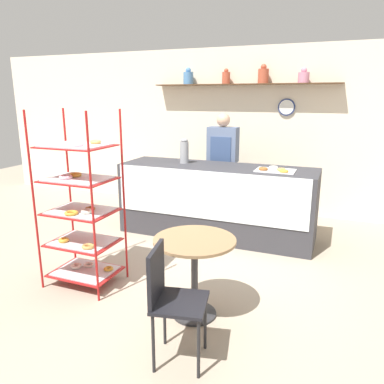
{
  "coord_description": "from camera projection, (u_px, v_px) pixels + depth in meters",
  "views": [
    {
      "loc": [
        1.56,
        -3.39,
        1.92
      ],
      "look_at": [
        0.0,
        0.49,
        0.85
      ],
      "focal_mm": 35.0,
      "sensor_mm": 36.0,
      "label": 1
    }
  ],
  "objects": [
    {
      "name": "ground_plane",
      "position": [
        175.0,
        277.0,
        4.09
      ],
      "size": [
        14.0,
        14.0,
        0.0
      ],
      "primitive_type": "plane",
      "color": "gray"
    },
    {
      "name": "back_wall",
      "position": [
        244.0,
        130.0,
        6.29
      ],
      "size": [
        10.0,
        0.3,
        2.7
      ],
      "color": "beige",
      "rests_on": "ground_plane"
    },
    {
      "name": "display_counter",
      "position": [
        216.0,
        201.0,
        5.22
      ],
      "size": [
        2.69,
        0.79,
        1.0
      ],
      "color": "#333338",
      "rests_on": "ground_plane"
    },
    {
      "name": "pastry_rack",
      "position": [
        81.0,
        211.0,
        3.78
      ],
      "size": [
        0.71,
        0.55,
        1.8
      ],
      "color": "#A51919",
      "rests_on": "ground_plane"
    },
    {
      "name": "person_worker",
      "position": [
        222.0,
        164.0,
        5.71
      ],
      "size": [
        0.45,
        0.23,
        1.68
      ],
      "color": "#282833",
      "rests_on": "ground_plane"
    },
    {
      "name": "cafe_table",
      "position": [
        195.0,
        258.0,
        3.26
      ],
      "size": [
        0.72,
        0.72,
        0.73
      ],
      "color": "#262628",
      "rests_on": "ground_plane"
    },
    {
      "name": "cafe_chair",
      "position": [
        169.0,
        292.0,
        2.69
      ],
      "size": [
        0.45,
        0.45,
        0.89
      ],
      "rotation": [
        0.0,
        0.0,
        8.06
      ],
      "color": "black",
      "rests_on": "ground_plane"
    },
    {
      "name": "coffee_carafe",
      "position": [
        184.0,
        151.0,
        5.28
      ],
      "size": [
        0.12,
        0.12,
        0.35
      ],
      "color": "gray",
      "rests_on": "display_counter"
    },
    {
      "name": "donut_tray_counter",
      "position": [
        275.0,
        170.0,
        4.75
      ],
      "size": [
        0.49,
        0.34,
        0.05
      ],
      "color": "silver",
      "rests_on": "display_counter"
    }
  ]
}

